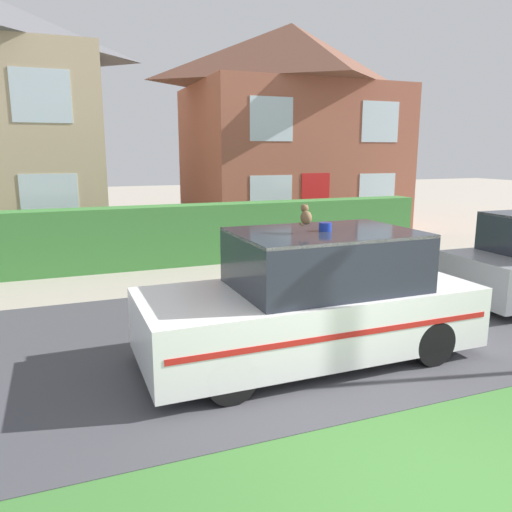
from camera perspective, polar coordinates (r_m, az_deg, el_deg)
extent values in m
plane|color=#A89E8E|center=(4.89, 22.14, -23.24)|extent=(80.00, 80.00, 0.00)
cube|color=#424247|center=(7.83, 1.95, -8.69)|extent=(28.00, 5.45, 0.01)
cube|color=#3D7533|center=(5.02, 20.33, -22.07)|extent=(28.00, 1.96, 0.01)
cube|color=#3D7F38|center=(12.54, -7.37, 2.46)|extent=(12.76, 0.70, 1.48)
cylinder|color=black|center=(7.10, -7.23, -8.36)|extent=(0.60, 0.20, 0.60)
cylinder|color=black|center=(5.66, -2.96, -13.67)|extent=(0.60, 0.20, 0.60)
cylinder|color=black|center=(8.19, 12.03, -5.76)|extent=(0.60, 0.20, 0.60)
cylinder|color=black|center=(6.98, 19.48, -9.30)|extent=(0.60, 0.20, 0.60)
cube|color=white|center=(6.77, 6.05, -6.94)|extent=(4.49, 1.85, 0.80)
cube|color=#232833|center=(6.66, 7.81, -0.34)|extent=(2.37, 1.65, 0.75)
cube|color=white|center=(6.59, 7.90, 2.69)|extent=(2.37, 1.65, 0.04)
cube|color=red|center=(7.53, 2.82, -4.46)|extent=(4.26, 0.03, 0.07)
cube|color=red|center=(6.00, 10.16, -8.93)|extent=(4.26, 0.03, 0.07)
cylinder|color=#1933A5|center=(6.58, 7.91, 3.34)|extent=(0.17, 0.17, 0.11)
ellipsoid|color=brown|center=(6.33, 5.75, 4.38)|extent=(0.18, 0.23, 0.18)
ellipsoid|color=beige|center=(6.41, 5.58, 4.35)|extent=(0.09, 0.07, 0.10)
sphere|color=brown|center=(6.40, 5.58, 5.44)|extent=(0.10, 0.10, 0.10)
cone|color=brown|center=(6.41, 5.83, 5.83)|extent=(0.04, 0.04, 0.04)
cone|color=brown|center=(6.39, 5.34, 5.83)|extent=(0.04, 0.04, 0.04)
cylinder|color=brown|center=(6.25, 5.21, 3.61)|extent=(0.07, 0.17, 0.03)
cylinder|color=black|center=(10.49, 23.17, -2.68)|extent=(0.58, 0.22, 0.58)
cube|color=silver|center=(13.97, -22.50, 6.01)|extent=(1.40, 0.02, 1.30)
cube|color=silver|center=(13.99, -23.35, 16.48)|extent=(1.40, 0.02, 1.30)
cube|color=#93513D|center=(18.77, 3.91, 11.03)|extent=(7.03, 5.54, 5.04)
pyramid|color=brown|center=(19.07, 4.07, 21.89)|extent=(7.38, 5.82, 2.15)
cube|color=red|center=(16.19, 6.78, 5.67)|extent=(1.00, 0.02, 2.10)
cube|color=silver|center=(15.50, 1.75, 6.81)|extent=(1.40, 0.02, 1.30)
cube|color=silver|center=(17.38, 13.65, 7.02)|extent=(1.40, 0.02, 1.30)
cube|color=silver|center=(15.47, 1.80, 15.39)|extent=(1.40, 0.02, 1.30)
cube|color=silver|center=(17.36, 14.03, 14.66)|extent=(1.40, 0.02, 1.30)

